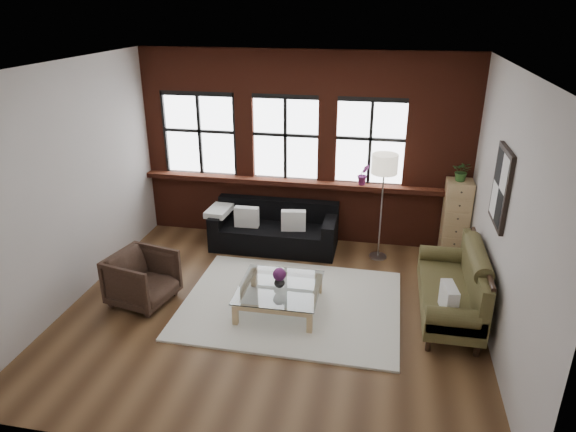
% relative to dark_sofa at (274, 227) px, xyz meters
% --- Properties ---
extents(floor, '(5.50, 5.50, 0.00)m').
position_rel_dark_sofa_xyz_m(floor, '(0.39, -1.90, -0.38)').
color(floor, '#492F1A').
rests_on(floor, ground).
extents(ceiling, '(5.50, 5.50, 0.00)m').
position_rel_dark_sofa_xyz_m(ceiling, '(0.39, -1.90, 2.82)').
color(ceiling, white).
rests_on(ceiling, ground).
extents(wall_back, '(5.50, 0.00, 5.50)m').
position_rel_dark_sofa_xyz_m(wall_back, '(0.39, 0.60, 1.22)').
color(wall_back, '#BBB3AE').
rests_on(wall_back, ground).
extents(wall_front, '(5.50, 0.00, 5.50)m').
position_rel_dark_sofa_xyz_m(wall_front, '(0.39, -4.40, 1.22)').
color(wall_front, '#BBB3AE').
rests_on(wall_front, ground).
extents(wall_left, '(0.00, 5.00, 5.00)m').
position_rel_dark_sofa_xyz_m(wall_left, '(-2.36, -1.90, 1.22)').
color(wall_left, '#BBB3AE').
rests_on(wall_left, ground).
extents(wall_right, '(0.00, 5.00, 5.00)m').
position_rel_dark_sofa_xyz_m(wall_right, '(3.14, -1.90, 1.22)').
color(wall_right, '#BBB3AE').
rests_on(wall_right, ground).
extents(brick_backwall, '(5.50, 0.12, 3.20)m').
position_rel_dark_sofa_xyz_m(brick_backwall, '(0.39, 0.54, 1.22)').
color(brick_backwall, '#562114').
rests_on(brick_backwall, floor).
extents(sill_ledge, '(5.50, 0.30, 0.08)m').
position_rel_dark_sofa_xyz_m(sill_ledge, '(0.39, 0.45, 0.66)').
color(sill_ledge, '#562114').
rests_on(sill_ledge, brick_backwall).
extents(window_left, '(1.38, 0.10, 1.50)m').
position_rel_dark_sofa_xyz_m(window_left, '(-1.41, 0.55, 1.37)').
color(window_left, black).
rests_on(window_left, brick_backwall).
extents(window_mid, '(1.38, 0.10, 1.50)m').
position_rel_dark_sofa_xyz_m(window_mid, '(0.09, 0.55, 1.37)').
color(window_mid, black).
rests_on(window_mid, brick_backwall).
extents(window_right, '(1.38, 0.10, 1.50)m').
position_rel_dark_sofa_xyz_m(window_right, '(1.49, 0.55, 1.37)').
color(window_right, black).
rests_on(window_right, brick_backwall).
extents(wall_poster, '(0.05, 0.74, 0.94)m').
position_rel_dark_sofa_xyz_m(wall_poster, '(3.11, -1.60, 1.47)').
color(wall_poster, black).
rests_on(wall_poster, wall_right).
extents(shag_rug, '(2.97, 2.34, 0.03)m').
position_rel_dark_sofa_xyz_m(shag_rug, '(0.62, -1.71, -0.36)').
color(shag_rug, beige).
rests_on(shag_rug, floor).
extents(dark_sofa, '(2.08, 0.84, 0.75)m').
position_rel_dark_sofa_xyz_m(dark_sofa, '(0.00, 0.00, 0.00)').
color(dark_sofa, black).
rests_on(dark_sofa, floor).
extents(pillow_a, '(0.40, 0.15, 0.34)m').
position_rel_dark_sofa_xyz_m(pillow_a, '(-0.45, -0.10, 0.19)').
color(pillow_a, silver).
rests_on(pillow_a, dark_sofa).
extents(pillow_b, '(0.42, 0.20, 0.34)m').
position_rel_dark_sofa_xyz_m(pillow_b, '(0.35, -0.10, 0.19)').
color(pillow_b, silver).
rests_on(pillow_b, dark_sofa).
extents(vintage_settee, '(0.82, 1.84, 0.98)m').
position_rel_dark_sofa_xyz_m(vintage_settee, '(2.69, -1.59, 0.11)').
color(vintage_settee, '#4A4322').
rests_on(vintage_settee, floor).
extents(pillow_settee, '(0.20, 0.40, 0.34)m').
position_rel_dark_sofa_xyz_m(pillow_settee, '(2.61, -2.15, 0.22)').
color(pillow_settee, silver).
rests_on(pillow_settee, vintage_settee).
extents(armchair, '(0.94, 0.93, 0.72)m').
position_rel_dark_sofa_xyz_m(armchair, '(-1.41, -2.02, -0.01)').
color(armchair, black).
rests_on(armchair, floor).
extents(coffee_table, '(1.09, 1.09, 0.36)m').
position_rel_dark_sofa_xyz_m(coffee_table, '(0.48, -1.85, -0.20)').
color(coffee_table, tan).
rests_on(coffee_table, shag_rug).
extents(vase, '(0.15, 0.15, 0.15)m').
position_rel_dark_sofa_xyz_m(vase, '(0.48, -1.85, 0.05)').
color(vase, '#B2B2B2').
rests_on(vase, coffee_table).
extents(flowers, '(0.18, 0.18, 0.18)m').
position_rel_dark_sofa_xyz_m(flowers, '(0.48, -1.85, 0.16)').
color(flowers, '#5F205A').
rests_on(flowers, vase).
extents(drawer_chest, '(0.40, 0.40, 1.31)m').
position_rel_dark_sofa_xyz_m(drawer_chest, '(2.92, 0.22, 0.28)').
color(drawer_chest, tan).
rests_on(drawer_chest, floor).
extents(potted_plant_top, '(0.34, 0.31, 0.32)m').
position_rel_dark_sofa_xyz_m(potted_plant_top, '(2.92, 0.22, 1.09)').
color(potted_plant_top, '#2D5923').
rests_on(potted_plant_top, drawer_chest).
extents(floor_lamp, '(0.40, 0.40, 1.89)m').
position_rel_dark_sofa_xyz_m(floor_lamp, '(1.74, -0.04, 0.57)').
color(floor_lamp, '#A5A5A8').
rests_on(floor_lamp, floor).
extents(sill_plant, '(0.24, 0.22, 0.35)m').
position_rel_dark_sofa_xyz_m(sill_plant, '(1.41, 0.42, 0.88)').
color(sill_plant, '#5F205A').
rests_on(sill_plant, sill_ledge).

